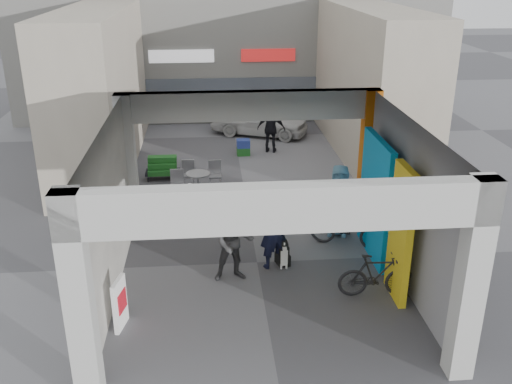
{
  "coord_description": "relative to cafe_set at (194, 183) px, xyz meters",
  "views": [
    {
      "loc": [
        -1.0,
        -11.38,
        6.42
      ],
      "look_at": [
        0.06,
        1.0,
        1.33
      ],
      "focal_mm": 40.0,
      "sensor_mm": 36.0,
      "label": 1
    }
  ],
  "objects": [
    {
      "name": "man_back_turned",
      "position": [
        0.92,
        -4.93,
        0.57
      ],
      "size": [
        0.92,
        0.74,
        1.78
      ],
      "primitive_type": "imported",
      "rotation": [
        0.0,
        0.0,
        0.09
      ],
      "color": "#3C3C3E",
      "rests_on": "ground"
    },
    {
      "name": "plaza_bldg_left",
      "position": [
        -3.03,
        3.23,
        2.19
      ],
      "size": [
        2.0,
        9.0,
        5.0
      ],
      "primitive_type": "cube",
      "color": "#B0A592",
      "rests_on": "ground"
    },
    {
      "name": "bicycle_front",
      "position": [
        3.7,
        -3.65,
        0.17
      ],
      "size": [
        1.93,
        1.33,
        0.96
      ],
      "primitive_type": "imported",
      "rotation": [
        0.0,
        0.0,
        1.15
      ],
      "color": "black",
      "rests_on": "ground"
    },
    {
      "name": "man_with_dog",
      "position": [
        1.81,
        -4.48,
        0.59
      ],
      "size": [
        0.77,
        0.64,
        1.82
      ],
      "primitive_type": "imported",
      "rotation": [
        0.0,
        0.0,
        3.5
      ],
      "color": "black",
      "rests_on": "ground"
    },
    {
      "name": "cafe_set",
      "position": [
        0.0,
        0.0,
        0.0
      ],
      "size": [
        1.47,
        1.18,
        0.89
      ],
      "rotation": [
        0.0,
        0.0,
        -0.39
      ],
      "color": "#98989D",
      "rests_on": "ground"
    },
    {
      "name": "advert_board_far",
      "position": [
        -1.27,
        -2.52,
        0.19
      ],
      "size": [
        0.11,
        0.55,
        1.0
      ],
      "rotation": [
        0.0,
        0.0,
        -0.01
      ],
      "color": "silver",
      "rests_on": "ground"
    },
    {
      "name": "plaza_bldg_right",
      "position": [
        5.97,
        3.23,
        2.19
      ],
      "size": [
        2.0,
        9.0,
        5.0
      ],
      "primitive_type": "cube",
      "color": "#B0A592",
      "rests_on": "ground"
    },
    {
      "name": "bicycle_rear",
      "position": [
        3.77,
        -5.85,
        0.16
      ],
      "size": [
        1.6,
        0.52,
        0.95
      ],
      "primitive_type": "imported",
      "rotation": [
        0.0,
        0.0,
        1.52
      ],
      "color": "black",
      "rests_on": "ground"
    },
    {
      "name": "bollard_right",
      "position": [
        3.16,
        -2.0,
        0.16
      ],
      "size": [
        0.09,
        0.09,
        0.94
      ],
      "primitive_type": "cylinder",
      "color": "#989BA1",
      "rests_on": "ground"
    },
    {
      "name": "bollard_left",
      "position": [
        -0.07,
        -1.8,
        0.18
      ],
      "size": [
        0.09,
        0.09,
        0.99
      ],
      "primitive_type": "cylinder",
      "color": "#989BA1",
      "rests_on": "ground"
    },
    {
      "name": "produce_stand",
      "position": [
        -1.01,
        1.3,
        -0.04
      ],
      "size": [
        1.06,
        0.58,
        0.7
      ],
      "rotation": [
        0.0,
        0.0,
        0.16
      ],
      "color": "black",
      "rests_on": "ground"
    },
    {
      "name": "far_building",
      "position": [
        1.47,
        9.72,
        3.68
      ],
      "size": [
        18.0,
        4.08,
        8.0
      ],
      "color": "silver",
      "rests_on": "ground"
    },
    {
      "name": "man_crates",
      "position": [
        2.67,
        3.7,
        0.54
      ],
      "size": [
        1.08,
        0.69,
        1.71
      ],
      "primitive_type": "imported",
      "rotation": [
        0.0,
        0.0,
        2.85
      ],
      "color": "black",
      "rests_on": "ground"
    },
    {
      "name": "white_van",
      "position": [
        2.47,
        5.9,
        0.32
      ],
      "size": [
        4.04,
        2.82,
        1.28
      ],
      "primitive_type": "imported",
      "rotation": [
        0.0,
        0.0,
        1.18
      ],
      "color": "silver",
      "rests_on": "ground"
    },
    {
      "name": "ground",
      "position": [
        1.47,
        -4.27,
        -0.31
      ],
      "size": [
        90.0,
        90.0,
        0.0
      ],
      "primitive_type": "plane",
      "color": "slate",
      "rests_on": "ground"
    },
    {
      "name": "bollard_center",
      "position": [
        1.5,
        -1.72,
        0.11
      ],
      "size": [
        0.09,
        0.09,
        0.85
      ],
      "primitive_type": "cylinder",
      "color": "#989BA1",
      "rests_on": "ground"
    },
    {
      "name": "border_collie",
      "position": [
        2.04,
        -4.48,
        -0.03
      ],
      "size": [
        0.26,
        0.51,
        0.7
      ],
      "rotation": [
        0.0,
        0.0,
        0.28
      ],
      "color": "black",
      "rests_on": "ground"
    },
    {
      "name": "crate_stack",
      "position": [
        1.66,
        3.44,
        -0.03
      ],
      "size": [
        0.46,
        0.37,
        0.56
      ],
      "rotation": [
        0.0,
        0.0,
        0.04
      ],
      "color": "#18561D",
      "rests_on": "ground"
    },
    {
      "name": "advert_board_near",
      "position": [
        -1.27,
        -6.49,
        0.19
      ],
      "size": [
        0.2,
        0.55,
        1.0
      ],
      "rotation": [
        0.0,
        0.0,
        -0.22
      ],
      "color": "silver",
      "rests_on": "ground"
    },
    {
      "name": "arcade_canopy",
      "position": [
        2.01,
        -5.09,
        1.99
      ],
      "size": [
        6.4,
        6.45,
        6.4
      ],
      "color": "#B6B6B1",
      "rests_on": "ground"
    },
    {
      "name": "man_elderly",
      "position": [
        3.6,
        -2.97,
        0.6
      ],
      "size": [
        1.0,
        0.77,
        1.82
      ],
      "primitive_type": "imported",
      "rotation": [
        0.0,
        0.0,
        -0.24
      ],
      "color": "#6099BB",
      "rests_on": "ground"
    }
  ]
}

